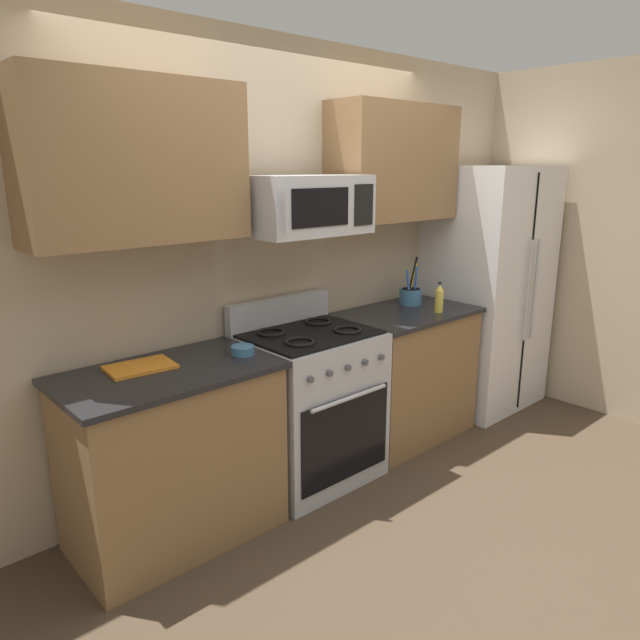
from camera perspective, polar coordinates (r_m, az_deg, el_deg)
ground_plane at (r=3.40m, az=6.46°, el=-18.68°), size 16.00×16.00×0.00m
wall_back at (r=3.63m, az=-5.04°, el=5.72°), size 8.00×0.10×2.60m
counter_left at (r=3.11m, az=-14.14°, el=-12.66°), size 1.05×0.62×0.91m
range_oven at (r=3.57m, az=-1.02°, el=-8.21°), size 0.76×0.67×1.09m
counter_right at (r=4.16m, az=8.21°, el=-5.18°), size 0.98×0.62×0.91m
refrigerator at (r=4.78m, az=15.93°, el=2.95°), size 0.88×0.73×1.87m
wall_right at (r=4.92m, az=25.77°, el=6.70°), size 0.10×8.00×2.60m
microwave at (r=3.31m, az=-1.43°, el=11.14°), size 0.72×0.44×0.32m
upper_cabinets_left at (r=2.92m, az=-17.59°, el=14.51°), size 1.04×0.34×0.74m
upper_cabinets_right at (r=4.03m, az=7.20°, el=14.94°), size 0.97×0.34×0.74m
utensil_crock at (r=4.23m, az=8.83°, el=2.40°), size 0.16×0.16×0.34m
cutting_board at (r=2.99m, az=-17.13°, el=-4.40°), size 0.33×0.25×0.02m
bottle_oil at (r=4.01m, az=11.54°, el=2.06°), size 0.06×0.06×0.21m
prep_bowl at (r=3.09m, az=-7.56°, el=-2.89°), size 0.12×0.12×0.05m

